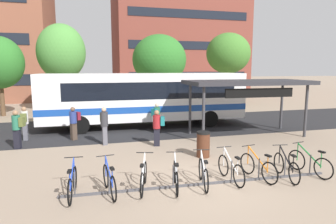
{
  "coord_description": "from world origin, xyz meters",
  "views": [
    {
      "loc": [
        -3.33,
        -8.25,
        3.53
      ],
      "look_at": [
        -0.04,
        3.92,
        1.63
      ],
      "focal_mm": 31.39,
      "sensor_mm": 36.0,
      "label": 1
    }
  ],
  "objects_px": {
    "parked_bicycle_white_5": "(231,169)",
    "commuter_olive_pack_5": "(25,121)",
    "transit_shelter": "(248,84)",
    "parked_bicycle_blue_0": "(72,184)",
    "parked_bicycle_white_2": "(144,177)",
    "parked_bicycle_green_8": "(309,163)",
    "parked_bicycle_black_7": "(286,167)",
    "commuter_teal_pack_2": "(157,116)",
    "parked_bicycle_silver_4": "(203,174)",
    "street_tree_2": "(159,60)",
    "parked_bicycle_orange_6": "(258,167)",
    "commuter_olive_pack_0": "(104,123)",
    "commuter_teal_pack_4": "(157,125)",
    "parked_bicycle_blue_1": "(109,181)",
    "city_bus": "(144,97)",
    "commuter_maroon_pack_3": "(74,121)",
    "street_tree_3": "(61,52)",
    "commuter_olive_pack_1": "(17,127)",
    "parked_bicycle_silver_3": "(176,176)",
    "trash_bin": "(203,144)",
    "street_tree_1": "(228,53)"
  },
  "relations": [
    {
      "from": "parked_bicycle_blue_0",
      "to": "commuter_maroon_pack_3",
      "type": "relative_size",
      "value": 1.05
    },
    {
      "from": "trash_bin",
      "to": "commuter_teal_pack_2",
      "type": "bearing_deg",
      "value": 99.78
    },
    {
      "from": "parked_bicycle_white_5",
      "to": "commuter_olive_pack_0",
      "type": "relative_size",
      "value": 0.98
    },
    {
      "from": "parked_bicycle_black_7",
      "to": "parked_bicycle_green_8",
      "type": "distance_m",
      "value": 1.0
    },
    {
      "from": "parked_bicycle_white_5",
      "to": "commuter_olive_pack_5",
      "type": "relative_size",
      "value": 1.04
    },
    {
      "from": "parked_bicycle_silver_3",
      "to": "trash_bin",
      "type": "height_order",
      "value": "trash_bin"
    },
    {
      "from": "commuter_teal_pack_2",
      "to": "commuter_teal_pack_4",
      "type": "bearing_deg",
      "value": -142.94
    },
    {
      "from": "commuter_olive_pack_1",
      "to": "commuter_teal_pack_2",
      "type": "distance_m",
      "value": 6.75
    },
    {
      "from": "city_bus",
      "to": "commuter_maroon_pack_3",
      "type": "bearing_deg",
      "value": 32.27
    },
    {
      "from": "parked_bicycle_white_2",
      "to": "street_tree_2",
      "type": "height_order",
      "value": "street_tree_2"
    },
    {
      "from": "city_bus",
      "to": "commuter_olive_pack_1",
      "type": "relative_size",
      "value": 7.07
    },
    {
      "from": "transit_shelter",
      "to": "commuter_olive_pack_0",
      "type": "bearing_deg",
      "value": -178.38
    },
    {
      "from": "transit_shelter",
      "to": "parked_bicycle_blue_0",
      "type": "bearing_deg",
      "value": -145.53
    },
    {
      "from": "parked_bicycle_black_7",
      "to": "street_tree_1",
      "type": "relative_size",
      "value": 0.24
    },
    {
      "from": "parked_bicycle_silver_4",
      "to": "transit_shelter",
      "type": "relative_size",
      "value": 0.26
    },
    {
      "from": "commuter_olive_pack_5",
      "to": "trash_bin",
      "type": "relative_size",
      "value": 1.62
    },
    {
      "from": "parked_bicycle_green_8",
      "to": "commuter_olive_pack_5",
      "type": "height_order",
      "value": "commuter_olive_pack_5"
    },
    {
      "from": "parked_bicycle_white_5",
      "to": "parked_bicycle_orange_6",
      "type": "bearing_deg",
      "value": -93.34
    },
    {
      "from": "parked_bicycle_blue_1",
      "to": "trash_bin",
      "type": "xyz_separation_m",
      "value": [
        3.86,
        2.58,
        0.13
      ]
    },
    {
      "from": "parked_bicycle_white_2",
      "to": "commuter_teal_pack_2",
      "type": "xyz_separation_m",
      "value": [
        2.06,
        7.29,
        0.56
      ]
    },
    {
      "from": "transit_shelter",
      "to": "parked_bicycle_black_7",
      "type": "bearing_deg",
      "value": -106.59
    },
    {
      "from": "parked_bicycle_blue_0",
      "to": "parked_bicycle_orange_6",
      "type": "xyz_separation_m",
      "value": [
        5.67,
        -0.15,
        0.0
      ]
    },
    {
      "from": "parked_bicycle_blue_1",
      "to": "commuter_olive_pack_0",
      "type": "distance_m",
      "value": 5.58
    },
    {
      "from": "parked_bicycle_silver_3",
      "to": "parked_bicycle_silver_4",
      "type": "xyz_separation_m",
      "value": [
        0.87,
        0.02,
        0.0
      ]
    },
    {
      "from": "city_bus",
      "to": "transit_shelter",
      "type": "distance_m",
      "value": 6.13
    },
    {
      "from": "parked_bicycle_green_8",
      "to": "commuter_olive_pack_5",
      "type": "distance_m",
      "value": 12.61
    },
    {
      "from": "parked_bicycle_black_7",
      "to": "street_tree_3",
      "type": "distance_m",
      "value": 19.25
    },
    {
      "from": "parked_bicycle_blue_0",
      "to": "commuter_olive_pack_5",
      "type": "distance_m",
      "value": 7.75
    },
    {
      "from": "transit_shelter",
      "to": "commuter_teal_pack_2",
      "type": "height_order",
      "value": "transit_shelter"
    },
    {
      "from": "parked_bicycle_white_2",
      "to": "parked_bicycle_green_8",
      "type": "relative_size",
      "value": 0.99
    },
    {
      "from": "commuter_olive_pack_0",
      "to": "commuter_maroon_pack_3",
      "type": "xyz_separation_m",
      "value": [
        -1.39,
        1.32,
        -0.06
      ]
    },
    {
      "from": "parked_bicycle_blue_1",
      "to": "commuter_teal_pack_4",
      "type": "height_order",
      "value": "commuter_teal_pack_4"
    },
    {
      "from": "commuter_olive_pack_5",
      "to": "parked_bicycle_green_8",
      "type": "bearing_deg",
      "value": -127.35
    },
    {
      "from": "commuter_olive_pack_0",
      "to": "street_tree_2",
      "type": "bearing_deg",
      "value": 148.94
    },
    {
      "from": "transit_shelter",
      "to": "commuter_olive_pack_1",
      "type": "height_order",
      "value": "transit_shelter"
    },
    {
      "from": "parked_bicycle_white_2",
      "to": "commuter_teal_pack_4",
      "type": "height_order",
      "value": "commuter_teal_pack_4"
    },
    {
      "from": "commuter_olive_pack_5",
      "to": "street_tree_2",
      "type": "bearing_deg",
      "value": -41.66
    },
    {
      "from": "parked_bicycle_white_2",
      "to": "commuter_teal_pack_4",
      "type": "distance_m",
      "value": 4.92
    },
    {
      "from": "parked_bicycle_silver_4",
      "to": "commuter_olive_pack_0",
      "type": "xyz_separation_m",
      "value": [
        -2.61,
        5.69,
        0.63
      ]
    },
    {
      "from": "transit_shelter",
      "to": "commuter_olive_pack_1",
      "type": "xyz_separation_m",
      "value": [
        -11.02,
        0.27,
        -1.71
      ]
    },
    {
      "from": "parked_bicycle_blue_1",
      "to": "transit_shelter",
      "type": "xyz_separation_m",
      "value": [
        7.48,
        5.53,
        2.31
      ]
    },
    {
      "from": "parked_bicycle_black_7",
      "to": "commuter_teal_pack_2",
      "type": "distance_m",
      "value": 8.03
    },
    {
      "from": "street_tree_2",
      "to": "parked_bicycle_orange_6",
      "type": "bearing_deg",
      "value": -93.49
    },
    {
      "from": "parked_bicycle_orange_6",
      "to": "parked_bicycle_white_5",
      "type": "bearing_deg",
      "value": 77.53
    },
    {
      "from": "street_tree_3",
      "to": "parked_bicycle_silver_4",
      "type": "bearing_deg",
      "value": -72.87
    },
    {
      "from": "street_tree_2",
      "to": "street_tree_3",
      "type": "xyz_separation_m",
      "value": [
        -8.2,
        -1.39,
        0.48
      ]
    },
    {
      "from": "parked_bicycle_orange_6",
      "to": "transit_shelter",
      "type": "height_order",
      "value": "transit_shelter"
    },
    {
      "from": "parked_bicycle_white_2",
      "to": "commuter_maroon_pack_3",
      "type": "relative_size",
      "value": 1.02
    },
    {
      "from": "commuter_olive_pack_5",
      "to": "parked_bicycle_silver_4",
      "type": "bearing_deg",
      "value": -140.57
    },
    {
      "from": "commuter_olive_pack_1",
      "to": "commuter_olive_pack_5",
      "type": "height_order",
      "value": "commuter_olive_pack_1"
    }
  ]
}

